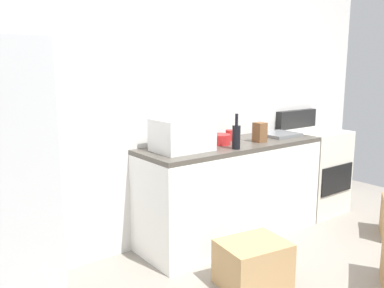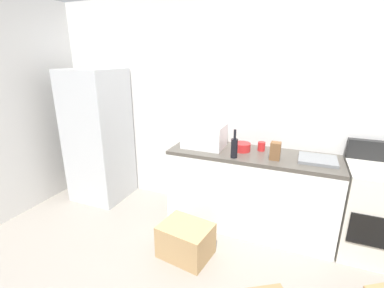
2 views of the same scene
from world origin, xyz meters
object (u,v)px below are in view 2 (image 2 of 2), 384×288
object	(u,v)px
refrigerator	(99,136)
stove_oven	(375,211)
mixing_bowl	(242,147)
cardboard_box_large	(186,240)
microwave	(204,136)
knife_block	(275,151)
coffee_mug	(261,146)
wine_bottle	(234,147)

from	to	relation	value
refrigerator	stove_oven	size ratio (longest dim) A/B	1.60
mixing_bowl	cardboard_box_large	distance (m)	1.15
microwave	mixing_bowl	bearing A→B (deg)	3.30
microwave	cardboard_box_large	bearing A→B (deg)	-83.10
knife_block	microwave	bearing A→B (deg)	172.25
microwave	coffee_mug	world-z (taller)	microwave
stove_oven	cardboard_box_large	xyz separation A→B (m)	(-1.69, -0.75, -0.30)
microwave	knife_block	xyz separation A→B (m)	(0.80, -0.11, -0.05)
wine_bottle	stove_oven	bearing A→B (deg)	8.95
refrigerator	mixing_bowl	world-z (taller)	refrigerator
stove_oven	wine_bottle	distance (m)	1.49
stove_oven	coffee_mug	size ratio (longest dim) A/B	11.00
cardboard_box_large	mixing_bowl	bearing A→B (deg)	66.23
microwave	knife_block	world-z (taller)	microwave
microwave	wine_bottle	xyz separation A→B (m)	(0.41, -0.22, -0.03)
microwave	mixing_bowl	distance (m)	0.44
refrigerator	wine_bottle	bearing A→B (deg)	-4.84
mixing_bowl	stove_oven	bearing A→B (deg)	-1.06
stove_oven	knife_block	world-z (taller)	stove_oven
stove_oven	coffee_mug	xyz separation A→B (m)	(-1.14, 0.11, 0.48)
wine_bottle	coffee_mug	size ratio (longest dim) A/B	3.00
coffee_mug	mixing_bowl	world-z (taller)	coffee_mug
knife_block	wine_bottle	bearing A→B (deg)	-164.91
knife_block	cardboard_box_large	size ratio (longest dim) A/B	0.37
stove_oven	coffee_mug	distance (m)	1.25
refrigerator	wine_bottle	xyz separation A→B (m)	(1.90, -0.16, 0.13)
coffee_mug	knife_block	distance (m)	0.28
refrigerator	cardboard_box_large	bearing A→B (deg)	-23.71
stove_oven	microwave	size ratio (longest dim) A/B	2.39
stove_oven	knife_block	distance (m)	1.11
microwave	knife_block	distance (m)	0.81
coffee_mug	mixing_bowl	xyz separation A→B (m)	(-0.20, -0.09, -0.00)
knife_block	cardboard_box_large	world-z (taller)	knife_block
refrigerator	stove_oven	distance (m)	3.30
microwave	cardboard_box_large	world-z (taller)	microwave
cardboard_box_large	refrigerator	bearing A→B (deg)	156.29
refrigerator	microwave	distance (m)	1.50
microwave	wine_bottle	bearing A→B (deg)	-28.06
coffee_mug	stove_oven	bearing A→B (deg)	-5.65
coffee_mug	cardboard_box_large	size ratio (longest dim) A/B	0.21
mixing_bowl	knife_block	bearing A→B (deg)	-19.96
wine_bottle	coffee_mug	world-z (taller)	wine_bottle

